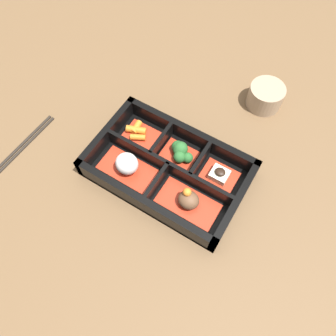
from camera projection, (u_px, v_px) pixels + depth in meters
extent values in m
plane|color=brown|center=(168.00, 174.00, 0.68)|extent=(3.00, 3.00, 0.00)
cube|color=black|center=(168.00, 173.00, 0.68)|extent=(0.32, 0.20, 0.01)
cube|color=black|center=(190.00, 136.00, 0.70)|extent=(0.32, 0.01, 0.05)
cube|color=black|center=(143.00, 204.00, 0.63)|extent=(0.32, 0.01, 0.05)
cube|color=black|center=(235.00, 204.00, 0.63)|extent=(0.01, 0.20, 0.05)
cube|color=black|center=(108.00, 136.00, 0.70)|extent=(0.01, 0.20, 0.05)
cube|color=black|center=(168.00, 168.00, 0.66)|extent=(0.29, 0.01, 0.05)
cube|color=black|center=(199.00, 164.00, 0.67)|extent=(0.01, 0.08, 0.05)
cube|color=black|center=(161.00, 143.00, 0.69)|extent=(0.01, 0.08, 0.05)
cube|color=black|center=(157.00, 184.00, 0.65)|extent=(0.01, 0.08, 0.05)
cube|color=#B22D19|center=(188.00, 203.00, 0.64)|extent=(0.12, 0.06, 0.01)
ellipsoid|color=brown|center=(189.00, 200.00, 0.62)|extent=(0.04, 0.04, 0.03)
sphere|color=orange|center=(187.00, 192.00, 0.61)|extent=(0.02, 0.02, 0.02)
cube|color=#B22D19|center=(128.00, 170.00, 0.67)|extent=(0.12, 0.06, 0.01)
ellipsoid|color=silver|center=(127.00, 164.00, 0.65)|extent=(0.05, 0.04, 0.05)
cube|color=#B22D19|center=(219.00, 177.00, 0.67)|extent=(0.07, 0.06, 0.01)
cube|color=beige|center=(219.00, 175.00, 0.66)|extent=(0.04, 0.03, 0.02)
ellipsoid|color=black|center=(220.00, 172.00, 0.65)|extent=(0.02, 0.02, 0.01)
cube|color=#B22D19|center=(179.00, 157.00, 0.69)|extent=(0.07, 0.06, 0.01)
sphere|color=#265B28|center=(179.00, 148.00, 0.68)|extent=(0.03, 0.03, 0.03)
sphere|color=#265B28|center=(179.00, 157.00, 0.67)|extent=(0.03, 0.03, 0.03)
sphere|color=#265B28|center=(178.00, 147.00, 0.68)|extent=(0.03, 0.03, 0.03)
sphere|color=#265B28|center=(180.00, 150.00, 0.68)|extent=(0.03, 0.03, 0.03)
sphere|color=#265B28|center=(179.00, 148.00, 0.68)|extent=(0.03, 0.03, 0.03)
sphere|color=#265B28|center=(188.00, 158.00, 0.67)|extent=(0.02, 0.02, 0.02)
cube|color=#B22D19|center=(142.00, 137.00, 0.71)|extent=(0.08, 0.06, 0.01)
cylinder|color=orange|center=(136.00, 130.00, 0.71)|extent=(0.05, 0.03, 0.02)
cylinder|color=orange|center=(138.00, 137.00, 0.70)|extent=(0.03, 0.03, 0.01)
cylinder|color=orange|center=(136.00, 127.00, 0.71)|extent=(0.02, 0.03, 0.01)
cylinder|color=gray|center=(265.00, 96.00, 0.75)|extent=(0.08, 0.08, 0.05)
cylinder|color=#597A38|center=(268.00, 90.00, 0.73)|extent=(0.07, 0.07, 0.01)
cylinder|color=black|center=(21.00, 150.00, 0.71)|extent=(0.01, 0.20, 0.01)
cylinder|color=black|center=(18.00, 148.00, 0.71)|extent=(0.01, 0.20, 0.01)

